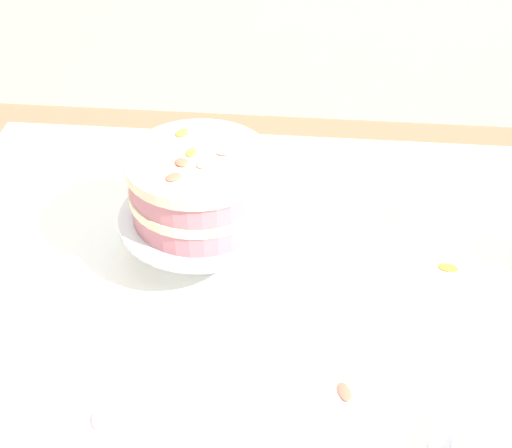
% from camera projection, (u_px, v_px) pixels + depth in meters
% --- Properties ---
extents(dining_table, '(1.40, 1.00, 0.74)m').
position_uv_depth(dining_table, '(291.00, 335.00, 1.32)').
color(dining_table, white).
rests_on(dining_table, ground).
extents(linen_napkin, '(0.33, 0.33, 0.00)m').
position_uv_depth(linen_napkin, '(204.00, 256.00, 1.35)').
color(linen_napkin, white).
rests_on(linen_napkin, dining_table).
extents(cake_stand, '(0.29, 0.29, 0.10)m').
position_uv_depth(cake_stand, '(202.00, 221.00, 1.29)').
color(cake_stand, silver).
rests_on(cake_stand, linen_napkin).
extents(layer_cake, '(0.25, 0.25, 0.13)m').
position_uv_depth(layer_cake, '(199.00, 186.00, 1.25)').
color(layer_cake, '#CC7A84').
rests_on(layer_cake, cake_stand).
extents(loose_petal_0, '(0.04, 0.03, 0.00)m').
position_uv_depth(loose_petal_0, '(448.00, 268.00, 1.32)').
color(loose_petal_0, orange).
rests_on(loose_petal_0, dining_table).
extents(loose_petal_1, '(0.03, 0.04, 0.01)m').
position_uv_depth(loose_petal_1, '(200.00, 185.00, 1.52)').
color(loose_petal_1, pink).
rests_on(loose_petal_1, dining_table).
extents(loose_petal_2, '(0.03, 0.04, 0.01)m').
position_uv_depth(loose_petal_2, '(345.00, 392.00, 1.10)').
color(loose_petal_2, '#E56B51').
rests_on(loose_petal_2, dining_table).
extents(loose_petal_3, '(0.03, 0.04, 0.00)m').
position_uv_depth(loose_petal_3, '(98.00, 420.00, 1.06)').
color(loose_petal_3, pink).
rests_on(loose_petal_3, dining_table).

